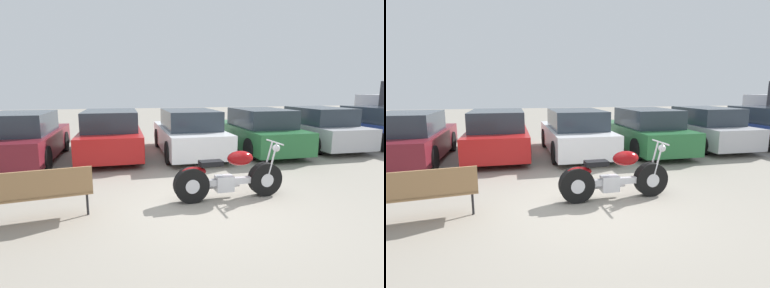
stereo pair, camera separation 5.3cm
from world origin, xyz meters
The scene contains 9 objects.
ground_plane centered at (0.00, 0.00, 0.00)m, with size 60.00×60.00×0.00m, color gray.
motorcycle centered at (0.57, 0.25, 0.43)m, with size 2.20×0.62×1.09m.
parked_car_maroon centered at (-4.20, 4.45, 0.69)m, with size 1.87×4.33×1.46m.
parked_car_red centered at (-1.74, 4.78, 0.69)m, with size 1.87×4.33×1.46m.
parked_car_white centered at (0.71, 4.49, 0.69)m, with size 1.87×4.33×1.46m.
parked_car_green centered at (3.17, 4.45, 0.69)m, with size 1.87×4.33×1.46m.
parked_car_silver centered at (5.62, 4.73, 0.69)m, with size 1.87×4.33×1.46m.
parked_car_blue centered at (8.07, 4.63, 0.69)m, with size 1.87×4.33×1.46m.
park_bench centered at (-2.73, -0.12, 0.55)m, with size 1.71×0.60×0.89m.
Camera 2 is at (-1.32, -5.03, 2.10)m, focal length 28.00 mm.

